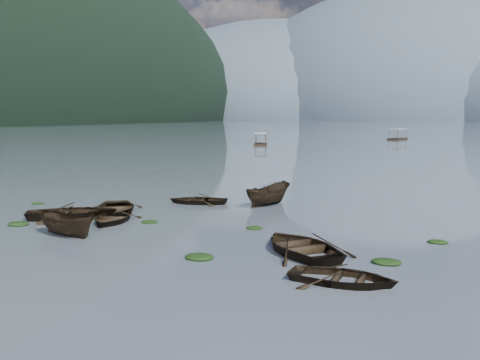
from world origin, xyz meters
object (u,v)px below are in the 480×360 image
(rowboat_0, at_px, (112,222))
(pontoon_left, at_px, (261,145))
(rowboat_3, at_px, (301,253))
(pontoon_centre, at_px, (397,140))

(rowboat_0, bearing_deg, pontoon_left, 87.04)
(rowboat_0, distance_m, rowboat_3, 12.06)
(rowboat_0, relative_size, pontoon_left, 0.64)
(rowboat_0, bearing_deg, pontoon_centre, 71.19)
(rowboat_3, xyz_separation_m, pontoon_left, (-28.71, 82.22, 0.00))
(pontoon_left, distance_m, pontoon_centre, 43.84)
(pontoon_left, bearing_deg, rowboat_0, -94.10)
(pontoon_centre, bearing_deg, rowboat_0, -76.30)
(rowboat_0, relative_size, pontoon_centre, 0.59)
(rowboat_0, xyz_separation_m, pontoon_centre, (7.47, 115.50, 0.00))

